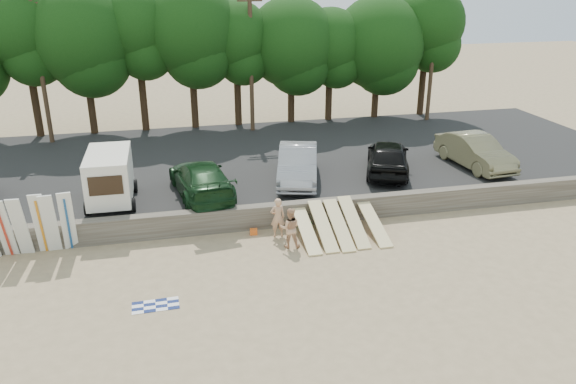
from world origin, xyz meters
The scene contains 25 objects.
ground centered at (0.00, 0.00, 0.00)m, with size 120.00×120.00×0.00m, color tan.
seawall centered at (0.00, 3.00, 0.50)m, with size 44.00×0.50×1.00m, color #6B6356.
parking_lot centered at (0.00, 10.50, 0.35)m, with size 44.00×14.50×0.70m, color #282828.
treeline centered at (-0.36, 17.60, 6.39)m, with size 33.85×6.25×9.10m.
utility_poles centered at (2.00, 16.00, 5.43)m, with size 25.80×0.26×9.00m.
box_trailer centered at (-5.95, 5.43, 1.96)m, with size 2.06×3.59×2.25m.
car_1 centered at (-2.09, 5.47, 1.48)m, with size 2.20×5.40×1.57m, color black.
car_2 centered at (2.56, 6.34, 1.54)m, with size 1.78×5.11×1.68m, color #949499.
car_3 centered at (7.16, 6.39, 1.55)m, with size 2.01×5.00×1.70m, color black.
car_4 centered at (11.90, 6.35, 1.52)m, with size 1.74×5.00×1.65m, color olive.
surfboard_upright_2 centered at (-9.58, 2.35, 1.25)m, with size 0.50×0.06×2.60m, color silver.
surfboard_upright_3 centered at (-9.03, 2.36, 1.26)m, with size 0.50×0.06×2.60m, color silver.
surfboard_upright_4 centered at (-8.33, 2.49, 1.27)m, with size 0.50×0.06×2.60m, color silver.
surfboard_upright_5 centered at (-7.99, 2.42, 1.26)m, with size 0.50×0.06×2.60m, color silver.
surfboard_upright_6 centered at (-7.37, 2.49, 1.27)m, with size 0.50×0.06×2.60m, color silver.
surfboard_low_0 centered at (1.71, 1.41, 0.43)m, with size 0.56×3.00×0.07m, color beige.
surfboard_low_1 centered at (2.40, 1.43, 0.55)m, with size 0.56×3.00×0.07m, color beige.
surfboard_low_2 centered at (3.04, 1.35, 0.56)m, with size 0.56×3.00×0.07m, color beige.
surfboard_low_3 centered at (3.70, 1.44, 0.58)m, with size 0.56×3.00×0.07m, color beige.
surfboard_low_4 centered at (4.58, 1.41, 0.43)m, with size 0.56×3.00×0.07m, color beige.
beachgoer_a centered at (0.66, 2.01, 0.83)m, with size 0.61×0.40×1.66m, color tan.
beachgoer_b centered at (0.92, 0.96, 0.82)m, with size 0.79×0.62×1.63m, color tan.
cooler centered at (1.97, 2.40, 0.16)m, with size 0.38×0.30×0.32m, color green.
gear_bag centered at (-0.28, 2.40, 0.11)m, with size 0.30×0.25×0.22m, color orange.
beach_towel centered at (-4.27, -2.13, 0.01)m, with size 1.50×1.50×0.00m, color white.
Camera 1 is at (-3.57, -18.24, 10.06)m, focal length 35.00 mm.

